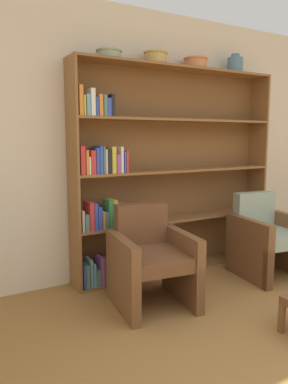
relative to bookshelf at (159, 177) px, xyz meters
The scene contains 8 objects.
wall_back 0.41m from the bookshelf, 44.17° to the left, with size 12.00×0.06×2.75m.
bookshelf is the anchor object (origin of this frame).
bowl_sage 1.32m from the bookshelf, behind, with size 0.25×0.25×0.09m.
bowl_olive 1.21m from the bookshelf, 159.89° to the right, with size 0.24×0.24×0.12m.
bowl_copper 1.28m from the bookshelf, ahead, with size 0.26×0.26×0.11m.
vase_tall 1.58m from the bookshelf, ahead, with size 0.18×0.18×0.21m.
armchair_leather 1.04m from the bookshelf, 127.08° to the right, with size 0.73×0.76×0.85m.
armchair_cushioned 1.32m from the bookshelf, 34.59° to the right, with size 0.72×0.76×0.85m.
Camera 1 is at (-2.27, -0.88, 1.45)m, focal length 35.00 mm.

